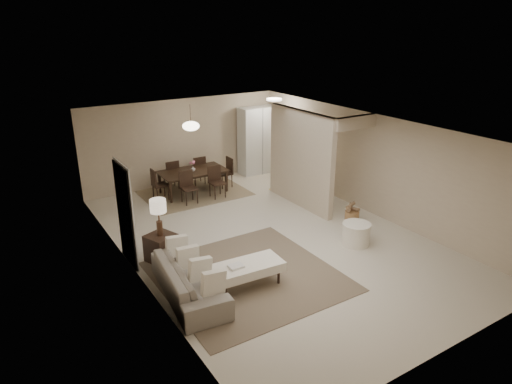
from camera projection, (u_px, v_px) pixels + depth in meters
floor at (269, 238)px, 10.23m from camera, size 9.00×9.00×0.00m
ceiling at (270, 128)px, 9.35m from camera, size 9.00×9.00×0.00m
back_wall at (184, 142)px, 13.35m from camera, size 6.00×0.00×6.00m
left_wall at (132, 215)px, 8.29m from camera, size 0.00×9.00×9.00m
right_wall at (370, 164)px, 11.29m from camera, size 0.00×9.00×9.00m
partition at (300, 159)px, 11.68m from camera, size 0.15×2.50×2.50m
doorway at (125, 215)px, 8.86m from camera, size 0.04×0.90×2.04m
pantry_cabinet at (258, 140)px, 14.32m from camera, size 1.20×0.55×2.10m
flush_light at (274, 99)px, 13.05m from camera, size 0.44×0.44×0.05m
living_rug at (248, 276)px, 8.68m from camera, size 3.20×3.20×0.01m
sofa at (189, 280)px, 7.97m from camera, size 2.21×1.07×0.62m
ottoman_bench at (247, 268)px, 8.21m from camera, size 1.36×0.69×0.47m
side_table at (161, 248)px, 9.17m from camera, size 0.67×0.67×0.57m
table_lamp at (158, 209)px, 8.87m from camera, size 0.32×0.32×0.76m
round_pouf at (356, 234)px, 9.87m from camera, size 0.61×0.61×0.48m
wicker_basket at (352, 217)px, 10.96m from camera, size 0.42×0.42×0.29m
dining_rug at (194, 193)px, 12.90m from camera, size 2.80×2.10×0.01m
dining_table at (194, 182)px, 12.79m from camera, size 1.87×1.06×0.65m
dining_chairs at (194, 178)px, 12.75m from camera, size 2.34×1.71×0.87m
vase at (193, 169)px, 12.65m from camera, size 0.16×0.16×0.14m
yellow_mat at (287, 188)px, 13.30m from camera, size 1.09×0.82×0.01m
pendant_light at (191, 126)px, 12.23m from camera, size 0.46×0.46×0.71m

